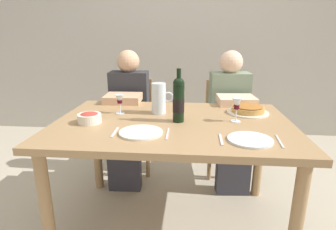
{
  "coord_description": "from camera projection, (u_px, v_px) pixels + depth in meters",
  "views": [
    {
      "loc": [
        0.12,
        -1.67,
        1.3
      ],
      "look_at": [
        -0.03,
        0.03,
        0.79
      ],
      "focal_mm": 29.48,
      "sensor_mm": 36.0,
      "label": 1
    }
  ],
  "objects": [
    {
      "name": "ground_plane",
      "position": [
        172.0,
        222.0,
        1.98
      ],
      "size": [
        8.0,
        8.0,
        0.0
      ],
      "primitive_type": "plane",
      "color": "#B2A893"
    },
    {
      "name": "back_wall",
      "position": [
        184.0,
        25.0,
        3.45
      ],
      "size": [
        8.0,
        0.1,
        2.8
      ],
      "primitive_type": "cube",
      "color": "#B2ADA3",
      "rests_on": "ground"
    },
    {
      "name": "dining_table",
      "position": [
        173.0,
        135.0,
        1.79
      ],
      "size": [
        1.5,
        1.0,
        0.76
      ],
      "color": "#9E7A51",
      "rests_on": "ground"
    },
    {
      "name": "wine_bottle",
      "position": [
        179.0,
        100.0,
        1.72
      ],
      "size": [
        0.07,
        0.07,
        0.34
      ],
      "color": "black",
      "rests_on": "dining_table"
    },
    {
      "name": "water_pitcher",
      "position": [
        159.0,
        100.0,
        1.91
      ],
      "size": [
        0.15,
        0.1,
        0.21
      ],
      "color": "silver",
      "rests_on": "dining_table"
    },
    {
      "name": "baked_tart",
      "position": [
        248.0,
        109.0,
        1.93
      ],
      "size": [
        0.29,
        0.29,
        0.06
      ],
      "color": "silver",
      "rests_on": "dining_table"
    },
    {
      "name": "salad_bowl",
      "position": [
        89.0,
        117.0,
        1.72
      ],
      "size": [
        0.15,
        0.15,
        0.07
      ],
      "color": "silver",
      "rests_on": "dining_table"
    },
    {
      "name": "wine_glass_left_diner",
      "position": [
        120.0,
        100.0,
        1.91
      ],
      "size": [
        0.06,
        0.06,
        0.13
      ],
      "color": "silver",
      "rests_on": "dining_table"
    },
    {
      "name": "wine_glass_right_diner",
      "position": [
        237.0,
        105.0,
        1.72
      ],
      "size": [
        0.06,
        0.06,
        0.15
      ],
      "color": "silver",
      "rests_on": "dining_table"
    },
    {
      "name": "dinner_plate_left_setting",
      "position": [
        141.0,
        132.0,
        1.54
      ],
      "size": [
        0.25,
        0.25,
        0.01
      ],
      "primitive_type": "cylinder",
      "color": "silver",
      "rests_on": "dining_table"
    },
    {
      "name": "dinner_plate_right_setting",
      "position": [
        250.0,
        140.0,
        1.44
      ],
      "size": [
        0.24,
        0.24,
        0.01
      ],
      "primitive_type": "cylinder",
      "color": "silver",
      "rests_on": "dining_table"
    },
    {
      "name": "fork_left_setting",
      "position": [
        115.0,
        132.0,
        1.56
      ],
      "size": [
        0.02,
        0.16,
        0.0
      ],
      "primitive_type": "cube",
      "rotation": [
        0.0,
        0.0,
        1.61
      ],
      "color": "silver",
      "rests_on": "dining_table"
    },
    {
      "name": "knife_left_setting",
      "position": [
        167.0,
        134.0,
        1.53
      ],
      "size": [
        0.01,
        0.18,
        0.0
      ],
      "primitive_type": "cube",
      "rotation": [
        0.0,
        0.0,
        1.58
      ],
      "color": "silver",
      "rests_on": "dining_table"
    },
    {
      "name": "knife_right_setting",
      "position": [
        280.0,
        141.0,
        1.43
      ],
      "size": [
        0.02,
        0.18,
        0.0
      ],
      "primitive_type": "cube",
      "rotation": [
        0.0,
        0.0,
        1.49
      ],
      "color": "silver",
      "rests_on": "dining_table"
    },
    {
      "name": "spoon_right_setting",
      "position": [
        221.0,
        139.0,
        1.45
      ],
      "size": [
        0.02,
        0.16,
        0.0
      ],
      "primitive_type": "cube",
      "rotation": [
        0.0,
        0.0,
        1.56
      ],
      "color": "silver",
      "rests_on": "dining_table"
    },
    {
      "name": "chair_left",
      "position": [
        133.0,
        118.0,
        2.71
      ],
      "size": [
        0.41,
        0.41,
        0.87
      ],
      "rotation": [
        0.0,
        0.0,
        3.18
      ],
      "color": "#9E7A51",
      "rests_on": "ground"
    },
    {
      "name": "diner_left",
      "position": [
        128.0,
        113.0,
        2.45
      ],
      "size": [
        0.35,
        0.51,
        1.16
      ],
      "rotation": [
        0.0,
        0.0,
        3.18
      ],
      "color": "#2D2D33",
      "rests_on": "ground"
    },
    {
      "name": "chair_right",
      "position": [
        225.0,
        120.0,
        2.65
      ],
      "size": [
        0.43,
        0.43,
        0.87
      ],
      "rotation": [
        0.0,
        0.0,
        3.22
      ],
      "color": "#9E7A51",
      "rests_on": "ground"
    },
    {
      "name": "diner_right",
      "position": [
        231.0,
        115.0,
        2.39
      ],
      "size": [
        0.36,
        0.52,
        1.16
      ],
      "rotation": [
        0.0,
        0.0,
        3.22
      ],
      "color": "gray",
      "rests_on": "ground"
    }
  ]
}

